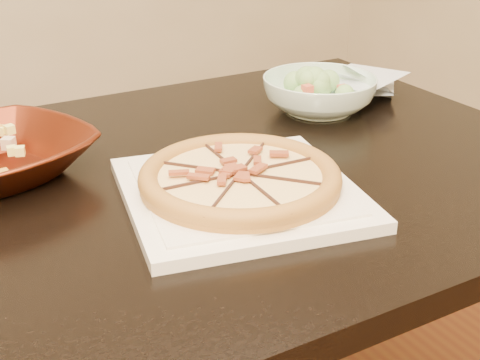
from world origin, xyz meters
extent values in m
cube|color=black|center=(0.11, 0.06, 0.73)|extent=(1.38, 0.89, 0.04)
cylinder|color=black|center=(0.71, 0.42, 0.35)|extent=(0.07, 0.07, 0.71)
cube|color=white|center=(0.19, -0.06, 0.76)|extent=(0.38, 0.38, 0.02)
cube|color=white|center=(0.19, -0.06, 0.77)|extent=(0.32, 0.32, 0.00)
cylinder|color=#A8661F|center=(0.19, -0.06, 0.78)|extent=(0.29, 0.29, 0.01)
torus|color=#A8661F|center=(0.19, -0.06, 0.79)|extent=(0.29, 0.29, 0.03)
cylinder|color=#FFDC87|center=(0.19, -0.06, 0.79)|extent=(0.23, 0.23, 0.01)
cube|color=black|center=(0.19, -0.06, 0.79)|extent=(0.02, 0.29, 0.01)
cube|color=black|center=(0.19, -0.06, 0.79)|extent=(0.20, 0.21, 0.01)
cube|color=black|center=(0.19, -0.06, 0.79)|extent=(0.29, 0.02, 0.01)
cube|color=black|center=(0.19, -0.06, 0.79)|extent=(0.21, 0.20, 0.01)
cube|color=#A14732|center=(0.21, -0.06, 0.79)|extent=(0.02, 0.01, 0.00)
cube|color=#A14732|center=(0.23, -0.05, 0.79)|extent=(0.03, 0.02, 0.00)
cube|color=#A14732|center=(0.25, -0.02, 0.79)|extent=(0.03, 0.03, 0.00)
cube|color=#A14732|center=(0.20, -0.04, 0.79)|extent=(0.02, 0.03, 0.00)
cube|color=#A14732|center=(0.20, -0.01, 0.79)|extent=(0.02, 0.03, 0.00)
cube|color=#A14732|center=(0.18, 0.02, 0.79)|extent=(0.02, 0.03, 0.00)
cube|color=#A14732|center=(0.17, -0.03, 0.79)|extent=(0.02, 0.03, 0.00)
cube|color=#A14732|center=(0.14, -0.02, 0.79)|extent=(0.03, 0.03, 0.00)
cube|color=#A14732|center=(0.10, -0.03, 0.79)|extent=(0.03, 0.02, 0.00)
cube|color=#A14732|center=(0.14, -0.06, 0.79)|extent=(0.02, 0.01, 0.00)
cube|color=#A14732|center=(0.12, -0.08, 0.79)|extent=(0.03, 0.02, 0.00)
cube|color=#A14732|center=(0.17, -0.08, 0.79)|extent=(0.03, 0.03, 0.00)
cube|color=#A14732|center=(0.16, -0.11, 0.79)|extent=(0.02, 0.03, 0.00)
cube|color=#A14732|center=(0.17, -0.14, 0.79)|extent=(0.02, 0.03, 0.00)
cube|color=#A14732|center=(0.19, -0.10, 0.79)|extent=(0.02, 0.03, 0.00)
cube|color=#A14732|center=(0.21, -0.12, 0.79)|extent=(0.02, 0.03, 0.00)
cube|color=#A14732|center=(0.25, -0.12, 0.79)|extent=(0.03, 0.03, 0.00)
cube|color=#A14732|center=(0.22, -0.08, 0.79)|extent=(0.03, 0.02, 0.00)
imported|color=maroon|center=(-0.10, 0.19, 0.78)|extent=(0.35, 0.35, 0.07)
cube|color=orange|center=(-0.08, 0.19, 0.83)|extent=(0.03, 0.03, 0.03)
cube|color=#FCF370|center=(-0.07, 0.21, 0.83)|extent=(0.03, 0.03, 0.03)
cube|color=beige|center=(-0.08, 0.24, 0.83)|extent=(0.03, 0.03, 0.03)
cube|color=beige|center=(-0.10, 0.16, 0.83)|extent=(0.03, 0.03, 0.03)
cube|color=orange|center=(-0.08, 0.14, 0.83)|extent=(0.03, 0.03, 0.03)
cube|color=beige|center=(-0.08, 0.18, 0.83)|extent=(0.03, 0.03, 0.03)
imported|color=white|center=(0.51, 0.20, 0.78)|extent=(0.24, 0.24, 0.07)
sphere|color=#A5D37B|center=(0.51, 0.20, 0.84)|extent=(0.04, 0.04, 0.04)
sphere|color=#A5D37B|center=(0.53, 0.21, 0.84)|extent=(0.04, 0.04, 0.04)
sphere|color=#A5D37B|center=(0.53, 0.23, 0.84)|extent=(0.04, 0.04, 0.04)
sphere|color=#A5D37B|center=(0.51, 0.21, 0.84)|extent=(0.04, 0.04, 0.04)
sphere|color=#A5D37B|center=(0.50, 0.23, 0.84)|extent=(0.04, 0.04, 0.04)
sphere|color=#A5D37B|center=(0.51, 0.20, 0.84)|extent=(0.04, 0.04, 0.04)
sphere|color=#A5D37B|center=(0.49, 0.20, 0.84)|extent=(0.04, 0.04, 0.04)
sphere|color=#A5D37B|center=(0.47, 0.19, 0.84)|extent=(0.04, 0.04, 0.04)
sphere|color=#A5D37B|center=(0.50, 0.19, 0.84)|extent=(0.04, 0.04, 0.04)
sphere|color=#A5D37B|center=(0.50, 0.17, 0.84)|extent=(0.04, 0.04, 0.04)
sphere|color=#A5D37B|center=(0.51, 0.19, 0.84)|extent=(0.04, 0.04, 0.04)
sphere|color=#A5D37B|center=(0.52, 0.18, 0.84)|extent=(0.04, 0.04, 0.04)
sphere|color=#A5D37B|center=(0.55, 0.18, 0.84)|extent=(0.04, 0.04, 0.04)
cube|color=#DC5438|center=(0.54, 0.22, 0.83)|extent=(0.02, 0.02, 0.01)
cube|color=#DC5438|center=(0.48, 0.21, 0.83)|extent=(0.02, 0.02, 0.01)
cube|color=#DC5438|center=(0.52, 0.17, 0.83)|extent=(0.02, 0.02, 0.01)
camera|label=1|loc=(-0.24, -0.82, 1.18)|focal=50.00mm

